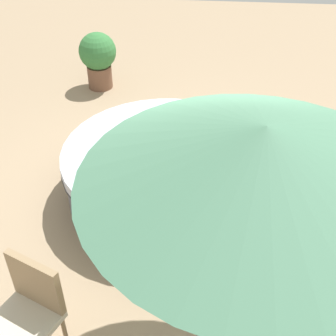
% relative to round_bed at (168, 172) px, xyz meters
% --- Properties ---
extents(ground_plane, '(16.00, 16.00, 0.00)m').
position_rel_round_bed_xyz_m(ground_plane, '(0.00, 0.00, -0.34)').
color(ground_plane, '#9E8466').
extents(round_bed, '(2.53, 2.53, 0.67)m').
position_rel_round_bed_xyz_m(round_bed, '(0.00, 0.00, 0.00)').
color(round_bed, '#595966').
rests_on(round_bed, ground_plane).
extents(throw_pillow_0, '(0.51, 0.29, 0.17)m').
position_rel_round_bed_xyz_m(throw_pillow_0, '(0.63, 0.42, 0.41)').
color(throw_pillow_0, beige).
rests_on(throw_pillow_0, round_bed).
extents(throw_pillow_1, '(0.55, 0.40, 0.21)m').
position_rel_round_bed_xyz_m(throw_pillow_1, '(0.41, 0.64, 0.43)').
color(throw_pillow_1, beige).
rests_on(throw_pillow_1, round_bed).
extents(throw_pillow_2, '(0.54, 0.30, 0.21)m').
position_rel_round_bed_xyz_m(throw_pillow_2, '(0.13, 0.80, 0.43)').
color(throw_pillow_2, white).
rests_on(throw_pillow_2, round_bed).
extents(throw_pillow_3, '(0.56, 0.32, 0.19)m').
position_rel_round_bed_xyz_m(throw_pillow_3, '(-0.19, 0.73, 0.43)').
color(throw_pillow_3, beige).
rests_on(throw_pillow_3, round_bed).
extents(throw_pillow_4, '(0.55, 0.39, 0.21)m').
position_rel_round_bed_xyz_m(throw_pillow_4, '(-0.44, 0.57, 0.44)').
color(throw_pillow_4, white).
rests_on(throw_pillow_4, round_bed).
extents(patio_chair, '(0.67, 0.68, 0.98)m').
position_rel_round_bed_xyz_m(patio_chair, '(2.17, -0.95, 0.22)').
color(patio_chair, '#997A56').
rests_on(patio_chair, ground_plane).
extents(patio_umbrella, '(2.21, 2.21, 2.40)m').
position_rel_round_bed_xyz_m(patio_umbrella, '(2.19, 0.74, 1.84)').
color(patio_umbrella, '#262628').
rests_on(patio_umbrella, ground_plane).
extents(planter, '(0.64, 0.64, 0.99)m').
position_rel_round_bed_xyz_m(planter, '(-2.81, -1.46, 0.22)').
color(planter, brown).
rests_on(planter, ground_plane).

